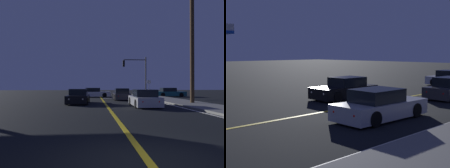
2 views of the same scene
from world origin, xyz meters
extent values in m
plane|color=black|center=(0.00, 0.00, 0.00)|extent=(160.00, 160.00, 0.00)
cube|color=slate|center=(7.28, 12.47, 0.07)|extent=(3.20, 44.90, 0.15)
cube|color=gold|center=(0.00, 12.47, 0.01)|extent=(0.20, 42.41, 0.01)
cube|color=silver|center=(5.43, 12.47, 0.01)|extent=(0.16, 42.41, 0.01)
cube|color=silver|center=(2.84, 23.44, 0.01)|extent=(5.68, 0.50, 0.01)
cube|color=black|center=(-2.45, 15.45, 0.44)|extent=(1.98, 4.37, 0.68)
cube|color=black|center=(-2.44, 15.71, 1.04)|extent=(1.64, 2.04, 0.60)
cylinder|color=black|center=(-1.65, 14.09, 0.32)|extent=(0.24, 0.65, 0.64)
cylinder|color=black|center=(-3.35, 14.15, 0.32)|extent=(0.24, 0.65, 0.64)
cylinder|color=black|center=(-1.55, 16.76, 0.32)|extent=(0.24, 0.65, 0.64)
cylinder|color=black|center=(-3.25, 16.82, 0.32)|extent=(0.24, 0.65, 0.64)
sphere|color=#FFF4CC|center=(-1.96, 13.34, 0.52)|extent=(0.18, 0.18, 0.18)
sphere|color=#FFF4CC|center=(-3.09, 13.38, 0.52)|extent=(0.18, 0.18, 0.18)
sphere|color=red|center=(-1.80, 17.53, 0.52)|extent=(0.14, 0.14, 0.14)
sphere|color=red|center=(-2.93, 17.58, 0.52)|extent=(0.14, 0.14, 0.14)
cube|color=#2D2D33|center=(2.22, 20.54, 0.44)|extent=(1.88, 4.43, 0.68)
cube|color=black|center=(2.21, 20.27, 1.04)|extent=(1.57, 2.06, 0.60)
cylinder|color=black|center=(1.44, 21.92, 0.32)|extent=(0.24, 0.65, 0.64)
cylinder|color=black|center=(3.08, 21.87, 0.32)|extent=(0.24, 0.65, 0.64)
cylinder|color=black|center=(1.37, 19.20, 0.32)|extent=(0.24, 0.65, 0.64)
cylinder|color=black|center=(3.00, 19.16, 0.32)|extent=(0.24, 0.65, 0.64)
sphere|color=#FFF4CC|center=(1.74, 22.68, 0.52)|extent=(0.18, 0.18, 0.18)
sphere|color=#FFF4CC|center=(2.83, 22.65, 0.52)|extent=(0.18, 0.18, 0.18)
sphere|color=red|center=(1.62, 18.41, 0.52)|extent=(0.14, 0.14, 0.14)
sphere|color=red|center=(2.71, 18.38, 0.52)|extent=(0.14, 0.14, 0.14)
cube|color=silver|center=(-0.79, 27.03, 0.44)|extent=(4.60, 2.03, 0.68)
cube|color=black|center=(-1.06, 27.04, 1.04)|extent=(2.15, 1.67, 0.60)
cylinder|color=black|center=(0.65, 27.82, 0.32)|extent=(0.65, 0.25, 0.64)
cylinder|color=black|center=(0.57, 26.11, 0.32)|extent=(0.65, 0.25, 0.64)
cylinder|color=black|center=(-2.15, 27.94, 0.32)|extent=(0.65, 0.25, 0.64)
cylinder|color=black|center=(-2.23, 26.24, 0.32)|extent=(0.65, 0.25, 0.64)
sphere|color=#FFF4CC|center=(1.44, 27.49, 0.52)|extent=(0.18, 0.18, 0.18)
sphere|color=#FFF4CC|center=(1.39, 26.36, 0.52)|extent=(0.18, 0.18, 0.18)
sphere|color=red|center=(-2.97, 27.69, 0.52)|extent=(0.14, 0.14, 0.14)
sphere|color=red|center=(-3.02, 26.56, 0.52)|extent=(0.14, 0.14, 0.14)
cube|color=#195960|center=(10.53, 27.02, 0.44)|extent=(4.56, 1.87, 0.68)
cube|color=black|center=(10.26, 27.02, 1.04)|extent=(2.11, 1.59, 0.60)
cylinder|color=black|center=(11.93, 27.89, 0.32)|extent=(0.64, 0.23, 0.64)
cylinder|color=black|center=(11.95, 26.19, 0.32)|extent=(0.64, 0.23, 0.64)
cylinder|color=black|center=(9.11, 27.86, 0.32)|extent=(0.64, 0.23, 0.64)
cylinder|color=black|center=(9.13, 26.16, 0.32)|extent=(0.64, 0.23, 0.64)
sphere|color=#FFF4CC|center=(12.73, 27.61, 0.52)|extent=(0.18, 0.18, 0.18)
sphere|color=#FFF4CC|center=(12.75, 26.48, 0.52)|extent=(0.18, 0.18, 0.18)
sphere|color=red|center=(8.30, 27.56, 0.52)|extent=(0.14, 0.14, 0.14)
sphere|color=red|center=(8.32, 26.43, 0.52)|extent=(0.14, 0.14, 0.14)
cube|color=#B2B5BA|center=(2.91, 12.29, 0.44)|extent=(1.97, 4.57, 0.68)
cube|color=black|center=(2.90, 12.02, 1.04)|extent=(1.64, 2.12, 0.60)
cylinder|color=black|center=(2.08, 13.71, 0.32)|extent=(0.24, 0.65, 0.64)
cylinder|color=black|center=(3.81, 13.67, 0.32)|extent=(0.24, 0.65, 0.64)
cylinder|color=black|center=(2.01, 10.91, 0.32)|extent=(0.24, 0.65, 0.64)
cylinder|color=black|center=(3.73, 10.86, 0.32)|extent=(0.24, 0.65, 0.64)
sphere|color=#FFF4CC|center=(2.39, 14.51, 0.52)|extent=(0.18, 0.18, 0.18)
sphere|color=#FFF4CC|center=(3.54, 14.48, 0.52)|extent=(0.18, 0.18, 0.18)
sphere|color=red|center=(2.28, 10.09, 0.52)|extent=(0.14, 0.14, 0.14)
sphere|color=red|center=(3.42, 10.06, 0.52)|extent=(0.14, 0.14, 0.14)
cylinder|color=#38383D|center=(6.48, 25.74, 2.88)|extent=(0.18, 0.18, 5.76)
cylinder|color=#38383D|center=(4.89, 25.74, 5.36)|extent=(3.19, 0.12, 0.12)
cube|color=black|center=(3.29, 25.74, 4.81)|extent=(0.28, 0.28, 0.90)
sphere|color=red|center=(3.29, 25.74, 5.08)|extent=(0.22, 0.22, 0.22)
sphere|color=#4C2D05|center=(3.29, 25.74, 4.81)|extent=(0.22, 0.22, 0.22)
sphere|color=#0A3814|center=(3.29, 25.74, 4.54)|extent=(0.22, 0.22, 0.22)
cylinder|color=#42301E|center=(7.58, 13.71, 5.59)|extent=(0.36, 0.36, 11.18)
cylinder|color=slate|center=(6.18, 22.94, 1.20)|extent=(0.06, 0.06, 2.40)
cube|color=white|center=(6.18, 22.94, 2.15)|extent=(0.56, 0.08, 0.40)
camera|label=1|loc=(-1.19, -4.35, 1.61)|focal=34.31mm
camera|label=2|loc=(11.35, 1.43, 2.93)|focal=50.71mm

